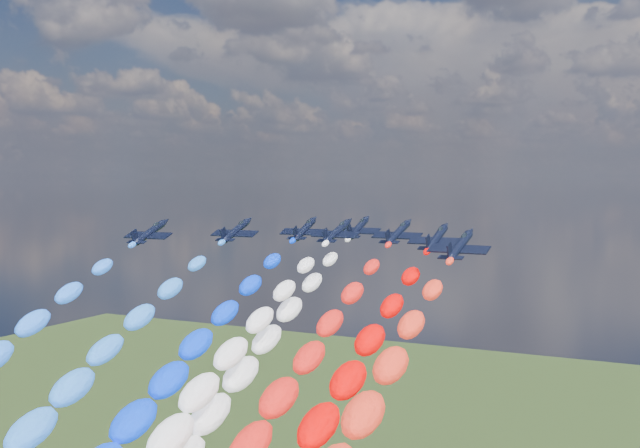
% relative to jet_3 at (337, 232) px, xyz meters
% --- Properties ---
extents(jet_0, '(10.08, 13.54, 7.34)m').
position_rel_jet_3_xyz_m(jet_0, '(-31.80, -18.79, 0.00)').
color(jet_0, black).
extents(jet_1, '(9.97, 13.46, 7.34)m').
position_rel_jet_3_xyz_m(jet_1, '(-19.62, -6.53, 0.00)').
color(jet_1, black).
extents(jet_2, '(10.67, 13.97, 7.34)m').
position_rel_jet_3_xyz_m(jet_2, '(-9.05, 3.45, 0.00)').
color(jet_2, black).
extents(jet_3, '(10.71, 13.99, 7.34)m').
position_rel_jet_3_xyz_m(jet_3, '(0.00, 0.00, 0.00)').
color(jet_3, black).
extents(jet_4, '(10.14, 13.58, 7.34)m').
position_rel_jet_3_xyz_m(jet_4, '(-0.52, 11.79, 0.00)').
color(jet_4, black).
extents(jet_5, '(10.66, 13.96, 7.34)m').
position_rel_jet_3_xyz_m(jet_5, '(12.01, 2.62, 0.00)').
color(jet_5, black).
extents(jet_6, '(9.91, 13.42, 7.34)m').
position_rel_jet_3_xyz_m(jet_6, '(23.04, -7.07, 0.00)').
color(jet_6, black).
extents(jet_7, '(10.50, 13.84, 7.34)m').
position_rel_jet_3_xyz_m(jet_7, '(31.33, -20.72, 0.00)').
color(jet_7, black).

